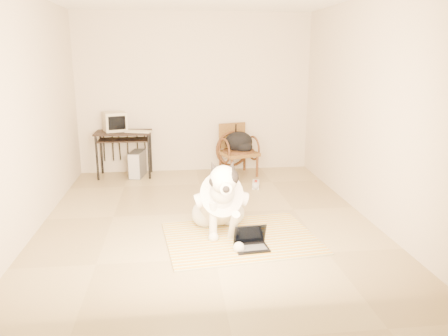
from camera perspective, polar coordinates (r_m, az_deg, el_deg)
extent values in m
plane|color=tan|center=(5.70, -2.43, -5.90)|extent=(4.50, 4.50, 0.00)
plane|color=beige|center=(7.62, -3.82, 9.66)|extent=(4.50, 0.00, 4.50)
plane|color=beige|center=(3.17, 0.34, 2.97)|extent=(4.50, 0.00, 4.50)
plane|color=beige|center=(5.61, -23.57, 6.80)|extent=(0.00, 4.50, 4.50)
plane|color=beige|center=(5.87, 17.45, 7.62)|extent=(0.00, 4.50, 4.50)
cube|color=orange|center=(4.50, 3.90, -11.58)|extent=(1.65, 0.44, 0.02)
cube|color=#316535|center=(4.71, 3.00, -10.29)|extent=(1.65, 0.44, 0.02)
cube|color=#5F498F|center=(4.93, 2.18, -9.12)|extent=(1.65, 0.44, 0.02)
cube|color=yellow|center=(5.16, 1.44, -8.04)|extent=(1.65, 0.44, 0.02)
cube|color=#C1BB94|center=(5.38, 0.76, -7.05)|extent=(1.65, 0.44, 0.02)
sphere|color=silver|center=(5.21, -2.48, -6.00)|extent=(0.32, 0.32, 0.32)
sphere|color=silver|center=(5.25, 0.91, -5.86)|extent=(0.32, 0.32, 0.32)
ellipsoid|color=silver|center=(5.21, -0.76, -5.71)|extent=(0.40, 0.36, 0.32)
ellipsoid|color=silver|center=(4.95, -0.52, -4.10)|extent=(0.41, 0.74, 0.70)
cylinder|color=silver|center=(4.96, -0.53, -4.05)|extent=(0.48, 0.63, 0.64)
sphere|color=silver|center=(4.71, -0.22, -3.10)|extent=(0.27, 0.27, 0.27)
sphere|color=silver|center=(4.56, -0.07, -1.48)|extent=(0.30, 0.30, 0.30)
ellipsoid|color=black|center=(4.56, 0.50, -1.23)|extent=(0.23, 0.26, 0.22)
cylinder|color=silver|center=(4.45, 0.14, -2.49)|extent=(0.13, 0.16, 0.12)
sphere|color=black|center=(4.37, 0.28, -2.81)|extent=(0.07, 0.07, 0.07)
cone|color=black|center=(4.58, -1.37, 0.09)|extent=(0.15, 0.15, 0.18)
cone|color=black|center=(4.61, 1.03, 0.16)|extent=(0.15, 0.15, 0.18)
torus|color=silver|center=(4.68, -0.20, -2.57)|extent=(0.26, 0.14, 0.24)
cylinder|color=silver|center=(4.79, -1.43, -6.87)|extent=(0.09, 0.13, 0.44)
cylinder|color=silver|center=(4.71, 1.25, -7.61)|extent=(0.09, 0.40, 0.45)
sphere|color=silver|center=(4.84, -1.39, -9.04)|extent=(0.11, 0.11, 0.11)
sphere|color=silver|center=(4.59, 1.95, -10.35)|extent=(0.12, 0.12, 0.12)
cone|color=black|center=(5.51, -1.30, -6.01)|extent=(0.22, 0.45, 0.11)
cube|color=black|center=(4.65, 3.65, -10.40)|extent=(0.36, 0.27, 0.02)
cube|color=#4D4D4F|center=(4.64, 3.69, -10.34)|extent=(0.30, 0.17, 0.00)
cube|color=black|center=(4.68, 3.40, -8.65)|extent=(0.35, 0.11, 0.23)
cube|color=black|center=(4.67, 3.43, -8.65)|extent=(0.31, 0.09, 0.20)
cube|color=black|center=(7.45, -13.00, 4.55)|extent=(0.92, 0.52, 0.03)
cube|color=black|center=(7.42, -13.00, 3.60)|extent=(0.82, 0.42, 0.02)
cylinder|color=black|center=(7.38, -16.26, 1.22)|extent=(0.04, 0.04, 0.73)
cylinder|color=black|center=(7.79, -15.71, 1.94)|extent=(0.04, 0.04, 0.73)
cylinder|color=black|center=(7.27, -9.77, 1.41)|extent=(0.04, 0.04, 0.73)
cylinder|color=black|center=(7.69, -9.56, 2.12)|extent=(0.04, 0.04, 0.73)
cube|color=#C0B496|center=(7.51, -14.07, 5.90)|extent=(0.44, 0.43, 0.31)
cube|color=black|center=(7.35, -13.81, 5.73)|extent=(0.27, 0.10, 0.22)
cube|color=#C0B496|center=(7.31, -11.14, 4.70)|extent=(0.44, 0.27, 0.03)
cube|color=#4D4D4F|center=(7.49, -11.23, 0.53)|extent=(0.27, 0.48, 0.43)
cube|color=#B5B5BA|center=(7.28, -11.69, 0.10)|extent=(0.18, 0.05, 0.41)
cube|color=brown|center=(7.40, 1.91, 1.95)|extent=(0.71, 0.70, 0.06)
cylinder|color=#3A1F0F|center=(7.39, 1.91, 2.25)|extent=(0.53, 0.53, 0.04)
cube|color=brown|center=(7.57, 1.07, 4.28)|extent=(0.48, 0.19, 0.43)
cylinder|color=#3A1F0F|center=(7.14, 1.04, -0.20)|extent=(0.04, 0.04, 0.35)
cylinder|color=#3A1F0F|center=(7.55, -0.49, 0.62)|extent=(0.04, 0.04, 0.35)
cylinder|color=#3A1F0F|center=(7.35, 4.35, 0.18)|extent=(0.04, 0.04, 0.35)
cylinder|color=#3A1F0F|center=(7.75, 2.68, 0.96)|extent=(0.04, 0.04, 0.35)
ellipsoid|color=black|center=(7.41, 1.93, 3.46)|extent=(0.47, 0.39, 0.35)
ellipsoid|color=black|center=(7.33, 2.62, 2.77)|extent=(0.29, 0.24, 0.20)
cube|color=white|center=(6.87, 1.09, -2.19)|extent=(0.16, 0.33, 0.03)
cube|color=#9C9CA2|center=(6.86, 1.09, -1.84)|extent=(0.16, 0.32, 0.10)
cube|color=maroon|center=(6.85, 1.09, -1.50)|extent=(0.07, 0.16, 0.02)
cube|color=white|center=(6.81, 4.17, -2.41)|extent=(0.16, 0.28, 0.02)
cube|color=#9C9CA2|center=(6.80, 4.18, -2.11)|extent=(0.15, 0.27, 0.08)
cube|color=maroon|center=(6.79, 4.18, -1.83)|extent=(0.07, 0.14, 0.02)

